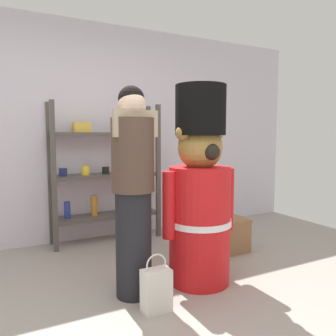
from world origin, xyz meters
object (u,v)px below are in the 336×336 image
person_shopper (133,189)px  shopping_bag (156,290)px  merchandise_shelf (105,173)px  teddy_bear_guard (200,194)px  display_crate (228,234)px

person_shopper → shopping_bag: person_shopper is taller
person_shopper → merchandise_shelf: bearing=81.4°
teddy_bear_guard → shopping_bag: 0.86m
teddy_bear_guard → person_shopper: size_ratio=1.02×
teddy_bear_guard → person_shopper: bearing=177.8°
person_shopper → shopping_bag: (0.05, -0.30, -0.69)m
merchandise_shelf → teddy_bear_guard: size_ratio=0.98×
shopping_bag → display_crate: size_ratio=1.16×
shopping_bag → person_shopper: bearing=99.7°
merchandise_shelf → teddy_bear_guard: bearing=-76.1°
person_shopper → display_crate: (1.30, 0.49, -0.67)m
shopping_bag → display_crate: bearing=32.4°
merchandise_shelf → teddy_bear_guard: teddy_bear_guard is taller
teddy_bear_guard → display_crate: 1.05m
shopping_bag → display_crate: shopping_bag is taller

